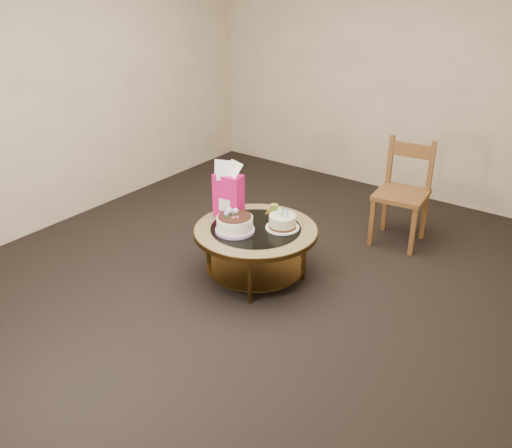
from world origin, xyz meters
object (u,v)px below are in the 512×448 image
Objects in this scene: decorated_cake at (235,224)px; cream_cake at (283,222)px; dining_chair at (403,192)px; coffee_table at (256,237)px; gift_bag at (228,190)px.

cream_cake is (0.28, 0.27, -0.01)m from decorated_cake.
decorated_cake is 0.33× the size of dining_chair.
coffee_table is at bearing -156.44° from cream_cake.
coffee_table is 3.71× the size of cream_cake.
gift_bag reaches higher than coffee_table.
dining_chair is at bearing 62.43° from decorated_cake.
coffee_table is 1.06× the size of dining_chair.
decorated_cake is 0.66× the size of gift_bag.
gift_bag is (-0.50, -0.07, 0.18)m from cream_cake.
cream_cake is at bearing 44.79° from decorated_cake.
coffee_table is 0.46m from gift_bag.
coffee_table is 3.23× the size of decorated_cake.
cream_cake is 0.54m from gift_bag.
decorated_cake is at bearing -49.44° from gift_bag.
dining_chair reaches higher than coffee_table.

